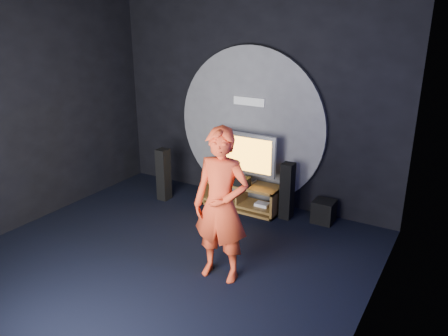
# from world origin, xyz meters

# --- Properties ---
(floor) EXTENTS (5.00, 5.00, 0.00)m
(floor) POSITION_xyz_m (0.00, 0.00, 0.00)
(floor) COLOR black
(floor) RESTS_ON ground
(back_wall) EXTENTS (5.00, 0.04, 3.50)m
(back_wall) POSITION_xyz_m (0.00, 2.50, 1.75)
(back_wall) COLOR black
(back_wall) RESTS_ON ground
(left_wall) EXTENTS (0.04, 5.00, 3.50)m
(left_wall) POSITION_xyz_m (-2.50, 0.00, 1.75)
(left_wall) COLOR black
(left_wall) RESTS_ON ground
(right_wall) EXTENTS (0.04, 5.00, 3.50)m
(right_wall) POSITION_xyz_m (2.50, 0.00, 1.75)
(right_wall) COLOR black
(right_wall) RESTS_ON ground
(wall_disc_panel) EXTENTS (2.60, 0.11, 2.60)m
(wall_disc_panel) POSITION_xyz_m (0.00, 2.44, 1.30)
(wall_disc_panel) COLOR #515156
(wall_disc_panel) RESTS_ON ground
(media_console) EXTENTS (1.30, 0.45, 0.45)m
(media_console) POSITION_xyz_m (0.08, 2.05, 0.20)
(media_console) COLOR olive
(media_console) RESTS_ON ground
(tv) EXTENTS (1.09, 0.22, 0.82)m
(tv) POSITION_xyz_m (0.07, 2.12, 0.90)
(tv) COLOR #B2B1B8
(tv) RESTS_ON media_console
(center_speaker) EXTENTS (0.40, 0.15, 0.15)m
(center_speaker) POSITION_xyz_m (0.07, 1.93, 0.53)
(center_speaker) COLOR black
(center_speaker) RESTS_ON media_console
(remote) EXTENTS (0.18, 0.05, 0.02)m
(remote) POSITION_xyz_m (-0.37, 1.93, 0.46)
(remote) COLOR black
(remote) RESTS_ON media_console
(tower_speaker_left) EXTENTS (0.18, 0.20, 0.90)m
(tower_speaker_left) POSITION_xyz_m (-1.26, 1.70, 0.45)
(tower_speaker_left) COLOR black
(tower_speaker_left) RESTS_ON ground
(tower_speaker_right) EXTENTS (0.18, 0.20, 0.90)m
(tower_speaker_right) POSITION_xyz_m (0.85, 2.09, 0.45)
(tower_speaker_right) COLOR black
(tower_speaker_right) RESTS_ON ground
(subwoofer) EXTENTS (0.32, 0.32, 0.35)m
(subwoofer) POSITION_xyz_m (1.41, 2.24, 0.18)
(subwoofer) COLOR black
(subwoofer) RESTS_ON ground
(player) EXTENTS (0.73, 0.52, 1.88)m
(player) POSITION_xyz_m (0.81, 0.17, 0.94)
(player) COLOR red
(player) RESTS_ON ground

